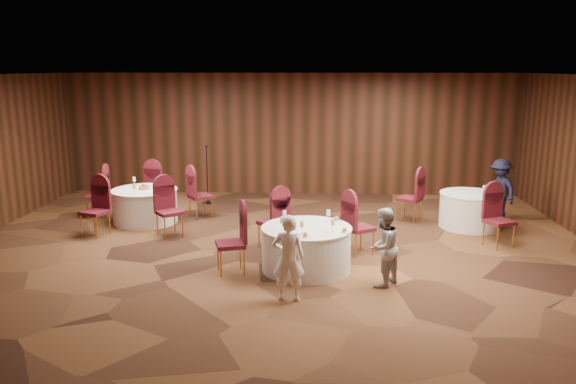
{
  "coord_description": "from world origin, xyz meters",
  "views": [
    {
      "loc": [
        0.74,
        -9.84,
        3.34
      ],
      "look_at": [
        0.2,
        0.2,
        1.1
      ],
      "focal_mm": 35.0,
      "sensor_mm": 36.0,
      "label": 1
    }
  ],
  "objects_px": {
    "table_main": "(306,248)",
    "mic_stand": "(207,187)",
    "table_right": "(470,210)",
    "man_c": "(500,189)",
    "woman_b": "(383,247)",
    "woman_a": "(288,258)",
    "table_left": "(145,206)"
  },
  "relations": [
    {
      "from": "table_main",
      "to": "mic_stand",
      "type": "xyz_separation_m",
      "value": [
        -2.57,
        4.59,
        0.04
      ]
    },
    {
      "from": "table_right",
      "to": "man_c",
      "type": "height_order",
      "value": "man_c"
    },
    {
      "from": "man_c",
      "to": "table_main",
      "type": "bearing_deg",
      "value": -72.36
    },
    {
      "from": "table_right",
      "to": "mic_stand",
      "type": "bearing_deg",
      "value": 163.04
    },
    {
      "from": "man_c",
      "to": "woman_b",
      "type": "bearing_deg",
      "value": -58.26
    },
    {
      "from": "woman_a",
      "to": "table_right",
      "type": "bearing_deg",
      "value": -131.34
    },
    {
      "from": "table_main",
      "to": "woman_b",
      "type": "distance_m",
      "value": 1.38
    },
    {
      "from": "table_main",
      "to": "table_left",
      "type": "bearing_deg",
      "value": 142.49
    },
    {
      "from": "woman_b",
      "to": "woman_a",
      "type": "bearing_deg",
      "value": -27.5
    },
    {
      "from": "table_left",
      "to": "man_c",
      "type": "bearing_deg",
      "value": 5.44
    },
    {
      "from": "table_main",
      "to": "man_c",
      "type": "xyz_separation_m",
      "value": [
        4.26,
        3.51,
        0.3
      ]
    },
    {
      "from": "table_right",
      "to": "man_c",
      "type": "distance_m",
      "value": 1.17
    },
    {
      "from": "woman_a",
      "to": "woman_b",
      "type": "height_order",
      "value": "woman_a"
    },
    {
      "from": "table_right",
      "to": "woman_b",
      "type": "height_order",
      "value": "woman_b"
    },
    {
      "from": "table_main",
      "to": "man_c",
      "type": "distance_m",
      "value": 5.53
    },
    {
      "from": "table_right",
      "to": "man_c",
      "type": "relative_size",
      "value": 0.95
    },
    {
      "from": "table_main",
      "to": "woman_a",
      "type": "relative_size",
      "value": 1.17
    },
    {
      "from": "table_main",
      "to": "woman_b",
      "type": "height_order",
      "value": "woman_b"
    },
    {
      "from": "table_right",
      "to": "woman_a",
      "type": "bearing_deg",
      "value": -132.06
    },
    {
      "from": "table_right",
      "to": "mic_stand",
      "type": "xyz_separation_m",
      "value": [
        -5.99,
        1.83,
        0.04
      ]
    },
    {
      "from": "man_c",
      "to": "table_left",
      "type": "bearing_deg",
      "value": -106.42
    },
    {
      "from": "mic_stand",
      "to": "man_c",
      "type": "height_order",
      "value": "mic_stand"
    },
    {
      "from": "woman_a",
      "to": "man_c",
      "type": "distance_m",
      "value": 6.58
    },
    {
      "from": "table_left",
      "to": "man_c",
      "type": "relative_size",
      "value": 1.05
    },
    {
      "from": "mic_stand",
      "to": "table_main",
      "type": "bearing_deg",
      "value": -60.7
    },
    {
      "from": "woman_a",
      "to": "table_main",
      "type": "bearing_deg",
      "value": -99.55
    },
    {
      "from": "table_right",
      "to": "woman_a",
      "type": "height_order",
      "value": "woman_a"
    },
    {
      "from": "table_right",
      "to": "woman_b",
      "type": "distance_m",
      "value": 4.08
    },
    {
      "from": "table_main",
      "to": "mic_stand",
      "type": "height_order",
      "value": "mic_stand"
    },
    {
      "from": "woman_b",
      "to": "table_right",
      "type": "bearing_deg",
      "value": -174.88
    },
    {
      "from": "table_left",
      "to": "man_c",
      "type": "height_order",
      "value": "man_c"
    },
    {
      "from": "woman_a",
      "to": "table_left",
      "type": "bearing_deg",
      "value": -49.58
    }
  ]
}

